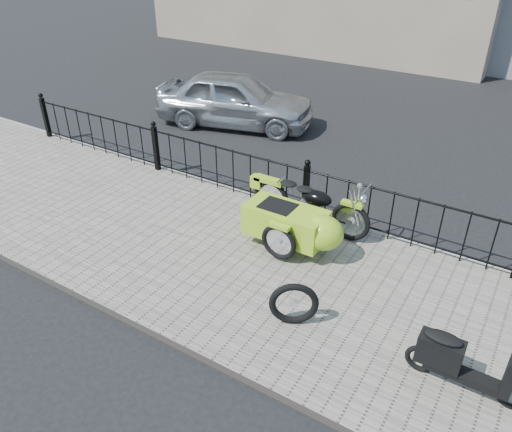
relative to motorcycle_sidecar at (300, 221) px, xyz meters
The scene contains 8 objects.
ground 0.78m from the motorcycle_sidecar, 137.78° to the right, with size 120.00×120.00×0.00m, color black.
sidewalk 1.07m from the motorcycle_sidecar, 114.08° to the right, with size 30.00×3.80×0.12m, color #6D655C.
curb 1.28m from the motorcycle_sidecar, 108.88° to the left, with size 30.00×0.10×0.12m, color gray.
iron_fence 1.03m from the motorcycle_sidecar, 111.40° to the left, with size 14.11×0.11×1.08m.
motorcycle_sidecar is the anchor object (origin of this frame).
scooter 3.24m from the motorcycle_sidecar, 28.76° to the right, with size 1.38×0.40×0.93m.
spare_tire 1.82m from the motorcycle_sidecar, 64.55° to the right, with size 0.66×0.66×0.09m, color black.
sedan_car 5.93m from the motorcycle_sidecar, 133.88° to the left, with size 1.63×4.05×1.38m, color #B3B5BA.
Camera 1 is at (3.35, -5.75, 4.78)m, focal length 35.00 mm.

